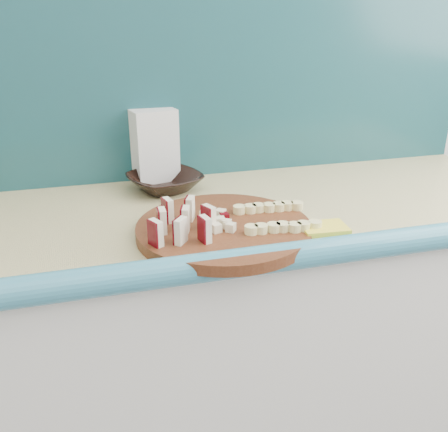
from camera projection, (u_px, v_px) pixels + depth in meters
The scene contains 9 objects.
kitchen_counter at pixel (147, 365), 1.40m from camera, with size 2.20×0.63×0.91m.
backsplash at pixel (118, 95), 1.38m from camera, with size 2.20×0.02×0.50m, color teal.
cutting_board at pixel (224, 229), 1.12m from camera, with size 0.40×0.40×0.02m, color #47200F.
apple_wedges at pixel (182, 221), 1.07m from camera, with size 0.14×0.16×0.05m.
apple_chunks at pixel (213, 221), 1.11m from camera, with size 0.07×0.06×0.02m.
banana_slices at pixel (276, 217), 1.13m from camera, with size 0.18×0.16×0.02m.
brown_bowl at pixel (165, 182), 1.39m from camera, with size 0.20×0.20×0.05m, color black.
flour_bag at pixel (154, 146), 1.44m from camera, with size 0.12×0.09×0.21m, color silver.
sponge at pixel (324, 232), 1.10m from camera, with size 0.10×0.07×0.03m, color #F9F041.
Camera 1 is at (0.01, 0.35, 1.38)m, focal length 40.00 mm.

